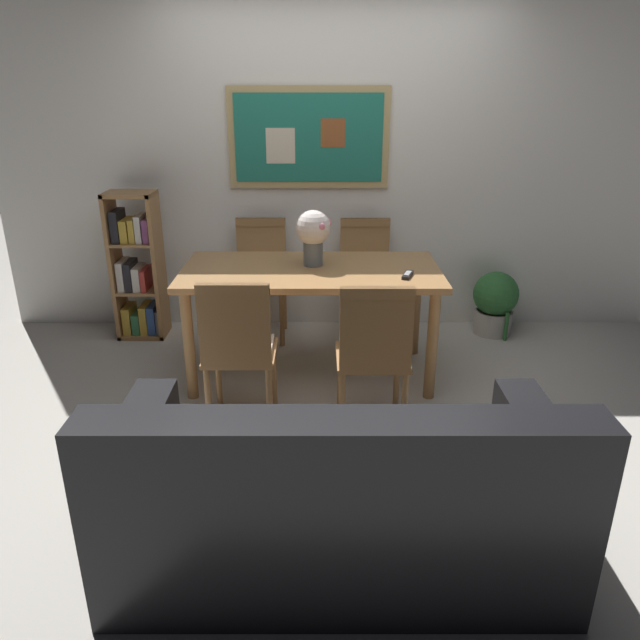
% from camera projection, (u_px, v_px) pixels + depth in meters
% --- Properties ---
extents(ground_plane, '(12.00, 12.00, 0.00)m').
position_uv_depth(ground_plane, '(335.00, 409.00, 3.67)').
color(ground_plane, '#B7B2A8').
extents(wall_back_with_painting, '(5.20, 0.14, 2.60)m').
position_uv_depth(wall_back_with_painting, '(332.00, 163.00, 4.57)').
color(wall_back_with_painting, silver).
rests_on(wall_back_with_painting, ground_plane).
extents(dining_table, '(1.66, 0.83, 0.76)m').
position_uv_depth(dining_table, '(312.00, 282.00, 3.88)').
color(dining_table, '#9E7042').
rests_on(dining_table, ground_plane).
extents(dining_chair_far_right, '(0.40, 0.41, 0.91)m').
position_uv_depth(dining_chair_far_right, '(366.00, 269.00, 4.59)').
color(dining_chair_far_right, '#9E7042').
rests_on(dining_chair_far_right, ground_plane).
extents(dining_chair_near_left, '(0.40, 0.41, 0.91)m').
position_uv_depth(dining_chair_near_left, '(239.00, 343.00, 3.28)').
color(dining_chair_near_left, '#9E7042').
rests_on(dining_chair_near_left, ground_plane).
extents(dining_chair_near_right, '(0.40, 0.41, 0.91)m').
position_uv_depth(dining_chair_near_right, '(375.00, 347.00, 3.23)').
color(dining_chair_near_right, '#9E7042').
rests_on(dining_chair_near_right, ground_plane).
extents(dining_chair_far_left, '(0.40, 0.41, 0.91)m').
position_uv_depth(dining_chair_far_left, '(262.00, 269.00, 4.60)').
color(dining_chair_far_left, '#9E7042').
rests_on(dining_chair_far_left, ground_plane).
extents(leather_couch, '(1.80, 0.84, 0.84)m').
position_uv_depth(leather_couch, '(339.00, 500.00, 2.38)').
color(leather_couch, black).
rests_on(leather_couch, ground_plane).
extents(bookshelf, '(0.36, 0.28, 1.13)m').
position_uv_depth(bookshelf, '(139.00, 272.00, 4.58)').
color(bookshelf, '#9E7042').
rests_on(bookshelf, ground_plane).
extents(potted_ivy, '(0.35, 0.35, 0.54)m').
position_uv_depth(potted_ivy, '(496.00, 302.00, 4.70)').
color(potted_ivy, '#B2ADA3').
rests_on(potted_ivy, ground_plane).
extents(flower_vase, '(0.23, 0.23, 0.36)m').
position_uv_depth(flower_vase, '(314.00, 232.00, 3.84)').
color(flower_vase, slate).
rests_on(flower_vase, dining_table).
extents(tv_remote, '(0.09, 0.16, 0.02)m').
position_uv_depth(tv_remote, '(409.00, 275.00, 3.67)').
color(tv_remote, black).
rests_on(tv_remote, dining_table).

